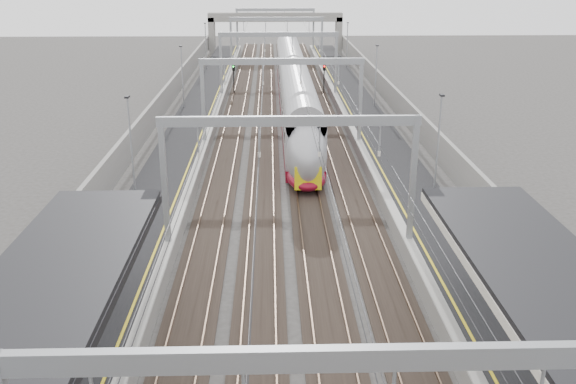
{
  "coord_description": "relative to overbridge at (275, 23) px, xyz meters",
  "views": [
    {
      "loc": [
        -0.92,
        -8.69,
        14.68
      ],
      "look_at": [
        0.0,
        24.45,
        2.77
      ],
      "focal_mm": 40.0,
      "sensor_mm": 36.0,
      "label": 1
    }
  ],
  "objects": [
    {
      "name": "tracks",
      "position": [
        0.0,
        -55.0,
        -5.26
      ],
      "size": [
        11.4,
        140.0,
        0.2
      ],
      "color": "black",
      "rests_on": "ground"
    },
    {
      "name": "platform_right",
      "position": [
        8.0,
        -55.0,
        -4.81
      ],
      "size": [
        4.0,
        120.0,
        1.0
      ],
      "primitive_type": "cube",
      "color": "black",
      "rests_on": "ground"
    },
    {
      "name": "signal_red_far",
      "position": [
        5.4,
        -33.5,
        -2.89
      ],
      "size": [
        0.32,
        0.32,
        3.48
      ],
      "color": "black",
      "rests_on": "ground"
    },
    {
      "name": "signal_green",
      "position": [
        -5.2,
        -33.44,
        -2.89
      ],
      "size": [
        0.32,
        0.32,
        3.48
      ],
      "color": "black",
      "rests_on": "ground"
    },
    {
      "name": "overhead_line",
      "position": [
        0.0,
        -48.38,
        0.83
      ],
      "size": [
        13.0,
        140.0,
        6.6
      ],
      "color": "gray",
      "rests_on": "platform_left"
    },
    {
      "name": "wall_left",
      "position": [
        -11.2,
        -55.0,
        -3.71
      ],
      "size": [
        0.3,
        120.0,
        3.2
      ],
      "primitive_type": "cube",
      "color": "gray",
      "rests_on": "ground"
    },
    {
      "name": "wall_right",
      "position": [
        11.2,
        -55.0,
        -3.71
      ],
      "size": [
        0.3,
        120.0,
        3.2
      ],
      "primitive_type": "cube",
      "color": "gray",
      "rests_on": "ground"
    },
    {
      "name": "signal_red_near",
      "position": [
        3.2,
        -37.43,
        -2.89
      ],
      "size": [
        0.32,
        0.32,
        3.48
      ],
      "color": "black",
      "rests_on": "ground"
    },
    {
      "name": "platform_left",
      "position": [
        -8.0,
        -55.0,
        -4.81
      ],
      "size": [
        4.0,
        120.0,
        1.0
      ],
      "primitive_type": "cube",
      "color": "black",
      "rests_on": "ground"
    },
    {
      "name": "train",
      "position": [
        1.5,
        -45.01,
        -3.12
      ],
      "size": [
        2.83,
        51.65,
        4.48
      ],
      "color": "maroon",
      "rests_on": "ground"
    },
    {
      "name": "overbridge",
      "position": [
        0.0,
        0.0,
        0.0
      ],
      "size": [
        22.0,
        2.2,
        6.9
      ],
      "color": "gray",
      "rests_on": "ground"
    }
  ]
}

